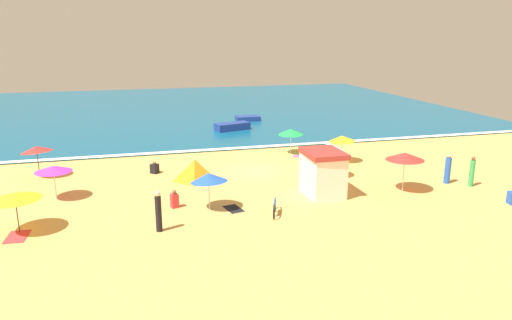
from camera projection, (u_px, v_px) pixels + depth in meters
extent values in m
plane|color=#E0A856|center=(254.00, 171.00, 31.20)|extent=(60.00, 60.00, 0.00)
cube|color=#0F567A|center=(196.00, 108.00, 57.33)|extent=(60.00, 44.00, 0.10)
cube|color=white|center=(234.00, 148.00, 37.05)|extent=(57.00, 0.70, 0.01)
cube|color=white|center=(323.00, 175.00, 26.36)|extent=(1.95, 2.49, 2.28)
cube|color=#A5332D|center=(324.00, 153.00, 26.04)|extent=(2.02, 2.62, 0.28)
cylinder|color=silver|center=(55.00, 183.00, 25.77)|extent=(0.05, 0.05, 1.83)
cone|color=#B733C6|center=(53.00, 169.00, 25.56)|extent=(2.62, 2.62, 0.35)
cylinder|color=silver|center=(404.00, 173.00, 26.98)|extent=(0.05, 0.05, 2.24)
cone|color=red|center=(405.00, 156.00, 26.73)|extent=(2.91, 2.91, 0.45)
cylinder|color=#4C3823|center=(38.00, 162.00, 29.70)|extent=(0.05, 0.05, 1.96)
cone|color=red|center=(36.00, 149.00, 29.48)|extent=(2.71, 2.71, 0.55)
cylinder|color=silver|center=(209.00, 192.00, 24.22)|extent=(0.05, 0.05, 1.90)
cone|color=blue|center=(209.00, 177.00, 24.02)|extent=(2.58, 2.59, 0.64)
cylinder|color=#4C3823|center=(329.00, 161.00, 29.66)|extent=(0.05, 0.05, 2.16)
cone|color=white|center=(330.00, 146.00, 29.42)|extent=(2.45, 2.44, 0.49)
cylinder|color=silver|center=(291.00, 142.00, 35.56)|extent=(0.05, 0.05, 1.85)
cone|color=green|center=(291.00, 132.00, 35.36)|extent=(2.65, 2.65, 0.48)
cylinder|color=#4C3823|center=(17.00, 213.00, 21.40)|extent=(0.05, 0.05, 1.83)
cone|color=yellow|center=(15.00, 196.00, 21.19)|extent=(3.07, 3.07, 0.36)
cylinder|color=silver|center=(341.00, 149.00, 33.22)|extent=(0.05, 0.05, 1.85)
cone|color=yellow|center=(342.00, 139.00, 33.02)|extent=(1.98, 1.96, 0.51)
pyramid|color=orange|center=(195.00, 170.00, 28.92)|extent=(2.29, 1.92, 1.38)
torus|color=black|center=(274.00, 212.00, 23.18)|extent=(0.30, 0.70, 0.72)
torus|color=black|center=(275.00, 204.00, 24.23)|extent=(0.30, 0.70, 0.72)
cube|color=blue|center=(275.00, 204.00, 23.65)|extent=(0.36, 0.85, 0.36)
cube|color=red|center=(175.00, 201.00, 24.63)|extent=(0.45, 0.45, 0.73)
sphere|color=brown|center=(174.00, 192.00, 24.51)|extent=(0.24, 0.24, 0.24)
cylinder|color=black|center=(159.00, 214.00, 21.54)|extent=(0.41, 0.41, 1.69)
sphere|color=beige|center=(157.00, 194.00, 21.29)|extent=(0.27, 0.27, 0.27)
cylinder|color=green|center=(472.00, 173.00, 27.95)|extent=(0.39, 0.39, 1.60)
sphere|color=brown|center=(474.00, 158.00, 27.71)|extent=(0.23, 0.23, 0.23)
cube|color=black|center=(155.00, 169.00, 30.72)|extent=(0.62, 0.62, 0.61)
sphere|color=#9E6B47|center=(154.00, 163.00, 30.62)|extent=(0.21, 0.21, 0.21)
cylinder|color=blue|center=(448.00, 171.00, 28.54)|extent=(0.41, 0.41, 1.59)
sphere|color=#DBA884|center=(449.00, 156.00, 28.31)|extent=(0.23, 0.23, 0.23)
cube|color=#D84CA5|center=(301.00, 156.00, 35.07)|extent=(1.28, 0.87, 0.01)
cube|color=black|center=(234.00, 209.00, 24.50)|extent=(1.01, 1.37, 0.01)
cube|color=red|center=(17.00, 237.00, 21.14)|extent=(0.99, 1.51, 0.01)
cube|color=#D84CA5|center=(314.00, 150.00, 37.03)|extent=(1.67, 1.34, 0.01)
cube|color=navy|center=(248.00, 118.00, 48.81)|extent=(2.44, 1.42, 0.47)
cube|color=navy|center=(232.00, 126.00, 44.01)|extent=(3.43, 2.13, 0.67)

